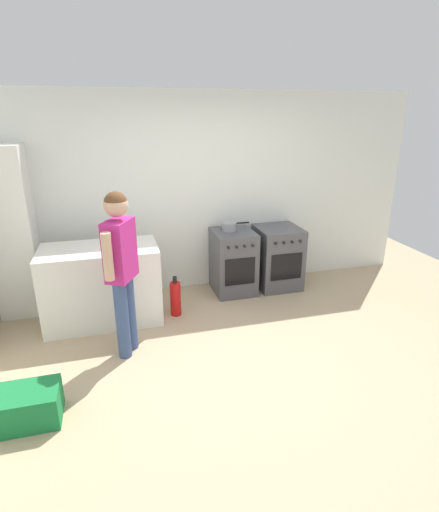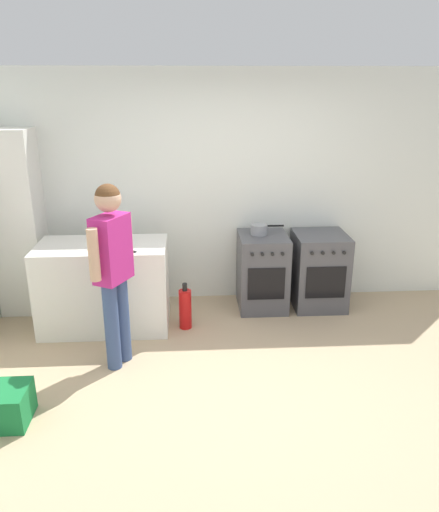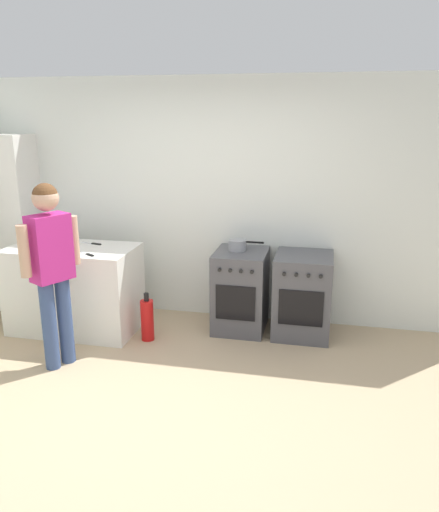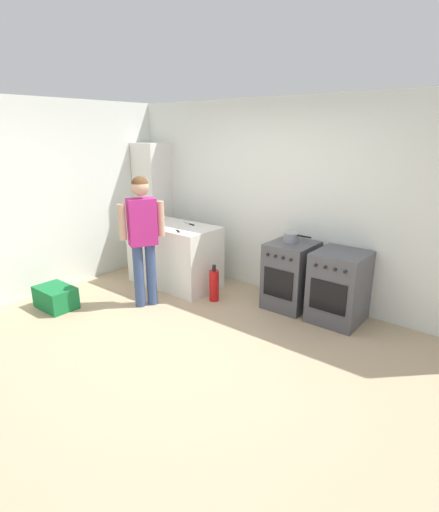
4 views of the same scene
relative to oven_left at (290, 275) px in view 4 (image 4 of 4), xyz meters
name	(u,v)px [view 4 (image 4 of 4)]	position (x,y,z in m)	size (l,w,h in m)	color
ground_plane	(186,345)	(-0.35, -1.58, -0.43)	(8.00, 8.00, 0.00)	tan
back_wall	(285,200)	(-0.35, 0.37, 0.87)	(6.00, 0.10, 2.60)	silver
side_wall_left	(71,195)	(-2.95, -1.18, 0.87)	(0.10, 3.10, 2.60)	silver
counter_unit	(175,255)	(-1.70, -0.38, 0.02)	(1.30, 0.70, 0.90)	silver
oven_left	(290,275)	(0.00, 0.00, 0.00)	(0.53, 0.62, 0.85)	#4C4C51
oven_right	(339,287)	(0.64, 0.00, 0.00)	(0.57, 0.62, 0.85)	#4C4C51
pot	(291,237)	(-0.04, 0.04, 0.48)	(0.37, 0.19, 0.11)	gray
knife_paring	(177,231)	(-1.40, -0.60, 0.48)	(0.19, 0.13, 0.01)	silver
knife_utility	(189,224)	(-1.56, -0.20, 0.48)	(0.25, 0.09, 0.01)	silver
person	(142,231)	(-1.47, -1.14, 0.57)	(0.33, 0.52, 1.66)	#384C7A
fire_extinguisher	(214,285)	(-0.87, -0.48, -0.21)	(0.13, 0.13, 0.50)	red
recycling_crate_lower	(56,297)	(-2.30, -1.93, -0.29)	(0.52, 0.36, 0.28)	#197238
larder_cabinet	(153,206)	(-2.65, 0.10, 0.57)	(0.48, 0.44, 2.00)	silver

